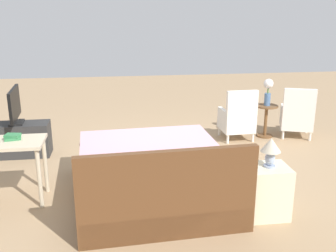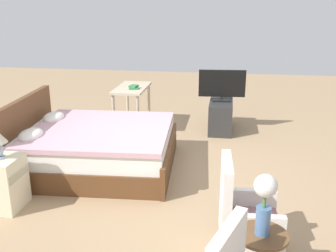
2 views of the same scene
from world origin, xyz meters
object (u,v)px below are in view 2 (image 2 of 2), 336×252
(vanity_desk, at_px, (132,93))
(bed, at_px, (93,147))
(armchair_by_window_right, at_px, (244,218))
(tv_stand, at_px, (221,115))
(book_stack, at_px, (134,87))
(flower_vase, at_px, (265,198))
(tv_flatscreen, at_px, (222,85))
(nightstand, at_px, (3,183))

(vanity_desk, bearing_deg, bed, 176.11)
(armchair_by_window_right, xyz_separation_m, tv_stand, (3.65, 0.29, -0.11))
(book_stack, bearing_deg, flower_vase, -154.02)
(armchair_by_window_right, height_order, tv_flatscreen, tv_flatscreen)
(bed, xyz_separation_m, book_stack, (1.65, -0.19, 0.50))
(tv_flatscreen, bearing_deg, tv_stand, -175.72)
(tv_stand, bearing_deg, book_stack, 101.84)
(nightstand, distance_m, tv_flatscreen, 3.97)
(bed, xyz_separation_m, tv_stand, (1.96, -1.70, -0.03))
(tv_stand, bearing_deg, flower_vase, -174.69)
(flower_vase, bearing_deg, bed, 42.95)
(tv_stand, bearing_deg, tv_flatscreen, 4.28)
(flower_vase, relative_size, nightstand, 0.81)
(tv_stand, height_order, vanity_desk, vanity_desk)
(book_stack, bearing_deg, bed, 173.24)
(armchair_by_window_right, distance_m, tv_flatscreen, 3.69)
(tv_stand, distance_m, vanity_desk, 1.63)
(nightstand, bearing_deg, armchair_by_window_right, -100.29)
(armchair_by_window_right, relative_size, book_stack, 4.35)
(tv_stand, relative_size, book_stack, 4.54)
(tv_stand, height_order, book_stack, book_stack)
(nightstand, relative_size, book_stack, 2.80)
(armchair_by_window_right, height_order, flower_vase, flower_vase)
(flower_vase, relative_size, tv_stand, 0.50)
(armchair_by_window_right, xyz_separation_m, tv_flatscreen, (3.65, 0.29, 0.44))
(flower_vase, bearing_deg, tv_flatscreen, 5.31)
(armchair_by_window_right, relative_size, tv_stand, 0.96)
(bed, distance_m, flower_vase, 3.12)
(flower_vase, distance_m, vanity_desk, 4.51)
(nightstand, relative_size, tv_stand, 0.62)
(bed, bearing_deg, book_stack, -6.76)
(bed, height_order, flower_vase, flower_vase)
(book_stack, bearing_deg, nightstand, 164.11)
(flower_vase, bearing_deg, nightstand, 69.15)
(bed, distance_m, tv_stand, 2.60)
(bed, bearing_deg, vanity_desk, -3.89)
(bed, distance_m, vanity_desk, 1.84)
(nightstand, bearing_deg, bed, -27.02)
(armchair_by_window_right, xyz_separation_m, flower_vase, (-0.56, -0.10, 0.50))
(armchair_by_window_right, height_order, tv_stand, armchair_by_window_right)
(bed, bearing_deg, tv_stand, -40.92)
(book_stack, bearing_deg, tv_stand, -78.16)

